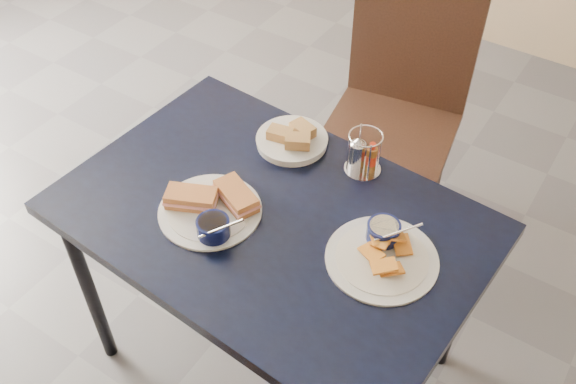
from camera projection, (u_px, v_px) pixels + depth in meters
The scene contains 7 objects.
ground at pixel (214, 342), 2.35m from camera, with size 6.00×6.00×0.00m, color #55545A.
dining_table at pixel (272, 230), 1.83m from camera, with size 1.22×0.86×0.75m.
chair_far at pixel (403, 100), 2.44m from camera, with size 0.54×0.53×1.00m.
sandwich_plate at pixel (212, 207), 1.77m from camera, with size 0.31×0.29×0.12m.
plantain_plate at pixel (383, 249), 1.67m from camera, with size 0.30×0.30×0.12m.
bread_basket at pixel (292, 139), 1.98m from camera, with size 0.22×0.22×0.07m.
condiment_caddy at pixel (363, 155), 1.87m from camera, with size 0.11×0.11×0.14m.
Camera 1 is at (0.92, -0.91, 2.06)m, focal length 40.00 mm.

